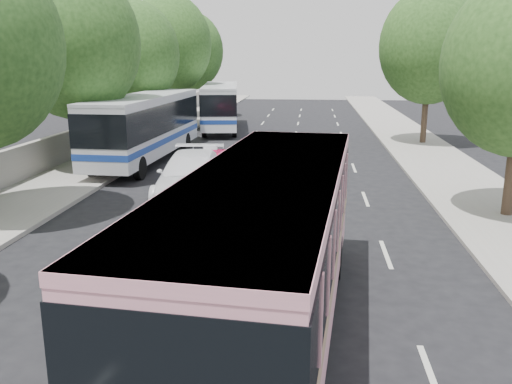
# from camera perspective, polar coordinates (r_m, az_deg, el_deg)

# --- Properties ---
(ground) EXTENTS (120.00, 120.00, 0.00)m
(ground) POSITION_cam_1_polar(r_m,az_deg,el_deg) (11.76, -5.05, -12.63)
(ground) COLOR black
(ground) RESTS_ON ground
(sidewalk_left) EXTENTS (4.00, 90.00, 0.15)m
(sidewalk_left) POSITION_cam_1_polar(r_m,az_deg,el_deg) (32.52, -13.26, 4.46)
(sidewalk_left) COLOR #9E998E
(sidewalk_left) RESTS_ON ground
(sidewalk_right) EXTENTS (4.00, 90.00, 0.12)m
(sidewalk_right) POSITION_cam_1_polar(r_m,az_deg,el_deg) (31.42, 17.59, 3.82)
(sidewalk_right) COLOR #9E998E
(sidewalk_right) RESTS_ON ground
(low_wall) EXTENTS (0.30, 90.00, 1.50)m
(low_wall) POSITION_cam_1_polar(r_m,az_deg,el_deg) (33.03, -16.31, 5.86)
(low_wall) COLOR #9E998E
(low_wall) RESTS_ON sidewalk_left
(tree_left_c) EXTENTS (6.00, 6.00, 9.35)m
(tree_left_c) POSITION_cam_1_polar(r_m,az_deg,el_deg) (26.52, -18.62, 15.17)
(tree_left_c) COLOR #38281E
(tree_left_c) RESTS_ON ground
(tree_left_d) EXTENTS (5.52, 5.52, 8.60)m
(tree_left_d) POSITION_cam_1_polar(r_m,az_deg,el_deg) (33.95, -12.75, 14.30)
(tree_left_d) COLOR #38281E
(tree_left_d) RESTS_ON ground
(tree_left_e) EXTENTS (6.30, 6.30, 9.82)m
(tree_left_e) POSITION_cam_1_polar(r_m,az_deg,el_deg) (41.61, -9.11, 15.45)
(tree_left_e) COLOR #38281E
(tree_left_e) RESTS_ON ground
(tree_left_f) EXTENTS (5.88, 5.88, 9.16)m
(tree_left_f) POSITION_cam_1_polar(r_m,az_deg,el_deg) (49.43, -6.90, 14.77)
(tree_left_f) COLOR #38281E
(tree_left_f) RESTS_ON ground
(tree_right_far) EXTENTS (6.00, 6.00, 9.35)m
(tree_right_far) POSITION_cam_1_polar(r_m,az_deg,el_deg) (34.97, 18.00, 14.77)
(tree_right_far) COLOR #38281E
(tree_right_far) RESTS_ON ground
(pink_bus) EXTENTS (3.58, 10.49, 3.28)m
(pink_bus) POSITION_cam_1_polar(r_m,az_deg,el_deg) (10.11, 1.17, -4.57)
(pink_bus) COLOR pink
(pink_bus) RESTS_ON ground
(pink_taxi) EXTENTS (1.96, 4.72, 1.60)m
(pink_taxi) POSITION_cam_1_polar(r_m,az_deg,el_deg) (22.39, -4.76, 2.46)
(pink_taxi) COLOR #FF166E
(pink_taxi) RESTS_ON ground
(white_pickup) EXTENTS (2.95, 6.15, 1.73)m
(white_pickup) POSITION_cam_1_polar(r_m,az_deg,el_deg) (20.71, -6.78, 1.65)
(white_pickup) COLOR white
(white_pickup) RESTS_ON ground
(tour_coach_front) EXTENTS (2.94, 11.49, 3.41)m
(tour_coach_front) POSITION_cam_1_polar(r_m,az_deg,el_deg) (28.22, -11.56, 7.20)
(tour_coach_front) COLOR silver
(tour_coach_front) RESTS_ON ground
(tour_coach_rear) EXTENTS (3.87, 11.26, 3.30)m
(tour_coach_rear) POSITION_cam_1_polar(r_m,az_deg,el_deg) (40.49, -3.75, 9.34)
(tour_coach_rear) COLOR silver
(tour_coach_rear) RESTS_ON ground
(taxi_roof_sign) EXTENTS (0.55, 0.19, 0.18)m
(taxi_roof_sign) POSITION_cam_1_polar(r_m,az_deg,el_deg) (22.23, -4.81, 4.71)
(taxi_roof_sign) COLOR silver
(taxi_roof_sign) RESTS_ON pink_taxi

